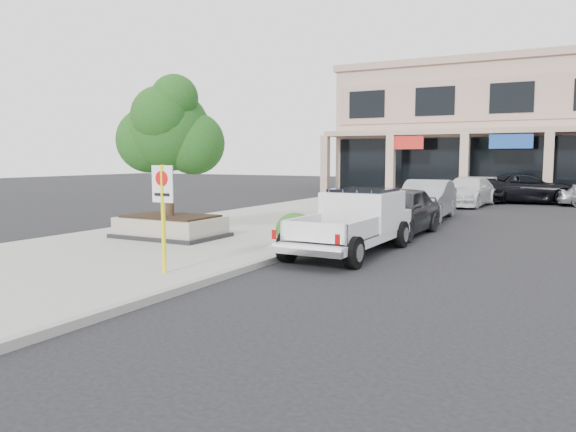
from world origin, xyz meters
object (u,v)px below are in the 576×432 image
at_px(planter_tree, 175,131).
at_px(no_parking_sign, 163,204).
at_px(curb_car_d, 488,190).
at_px(pickup_truck, 349,222).
at_px(curb_car_a, 398,211).
at_px(curb_car_b, 426,200).
at_px(curb_car_c, 468,191).
at_px(planter, 171,227).
at_px(lot_car_d, 528,189).

xyz_separation_m(planter_tree, no_parking_sign, (3.31, -4.46, -1.78)).
bearing_deg(curb_car_d, no_parking_sign, -99.73).
distance_m(pickup_truck, curb_car_a, 4.30).
distance_m(curb_car_b, curb_car_c, 7.65).
xyz_separation_m(planter, curb_car_c, (5.56, 17.67, 0.30)).
relative_size(curb_car_c, lot_car_d, 0.88).
xyz_separation_m(pickup_truck, curb_car_a, (0.00, 4.30, -0.05)).
relative_size(curb_car_d, lot_car_d, 0.82).
relative_size(planter, curb_car_a, 0.67).
bearing_deg(curb_car_d, pickup_truck, -94.89).
height_order(planter, curb_car_d, curb_car_d).
height_order(no_parking_sign, lot_car_d, no_parking_sign).
bearing_deg(curb_car_b, lot_car_d, 71.64).
bearing_deg(planter_tree, planter, -131.03).
distance_m(planter_tree, curb_car_d, 22.01).
height_order(curb_car_a, curb_car_b, curb_car_b).
bearing_deg(planter, planter_tree, 48.97).
bearing_deg(pickup_truck, curb_car_c, 91.06).
distance_m(planter, lot_car_d, 22.58).
bearing_deg(planter, curb_car_b, 62.05).
bearing_deg(lot_car_d, curb_car_c, 133.15).
bearing_deg(no_parking_sign, curb_car_c, 84.51).
bearing_deg(lot_car_d, curb_car_b, 157.27).
relative_size(curb_car_b, lot_car_d, 0.83).
bearing_deg(curb_car_a, pickup_truck, -88.75).
bearing_deg(curb_car_d, lot_car_d, -8.24).
xyz_separation_m(planter, planter_tree, (0.13, 0.15, 2.94)).
xyz_separation_m(curb_car_a, curb_car_c, (-0.14, 12.81, -0.04)).
bearing_deg(curb_car_b, curb_car_a, -89.13).
xyz_separation_m(planter, curb_car_a, (5.70, 4.87, 0.34)).
xyz_separation_m(curb_car_a, curb_car_b, (-0.38, 5.16, 0.01)).
bearing_deg(curb_car_a, planter_tree, -138.45).
bearing_deg(lot_car_d, curb_car_a, 163.26).
relative_size(pickup_truck, curb_car_b, 1.10).
height_order(curb_car_b, curb_car_c, curb_car_b).
height_order(curb_car_c, curb_car_d, curb_car_c).
relative_size(no_parking_sign, curb_car_d, 0.47).
xyz_separation_m(planter_tree, curb_car_a, (5.56, 4.71, -2.59)).
bearing_deg(no_parking_sign, pickup_truck, 65.24).
bearing_deg(curb_car_b, pickup_truck, -91.03).
xyz_separation_m(curb_car_c, lot_car_d, (2.71, 3.33, 0.06)).
bearing_deg(curb_car_d, curb_car_a, -95.15).
height_order(curb_car_a, lot_car_d, lot_car_d).
distance_m(planter, curb_car_c, 18.53).
bearing_deg(planter_tree, curb_car_c, 72.79).
distance_m(pickup_truck, lot_car_d, 20.60).
bearing_deg(curb_car_c, no_parking_sign, -90.30).
xyz_separation_m(planter, pickup_truck, (5.70, 0.57, 0.39)).
distance_m(no_parking_sign, curb_car_c, 22.10).
bearing_deg(pickup_truck, curb_car_b, 92.87).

